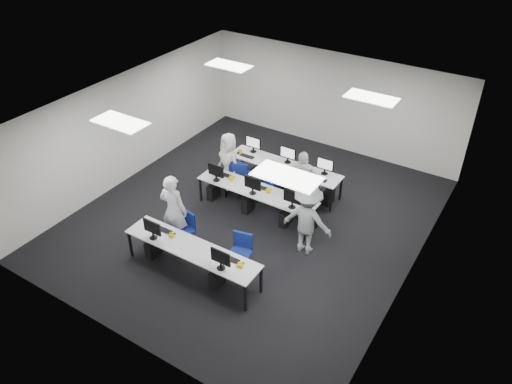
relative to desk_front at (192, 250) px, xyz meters
The scene contains 23 objects.
room 2.54m from the desk_front, 90.00° to the left, with size 9.00×9.02×3.00m.
ceiling_panels 3.33m from the desk_front, 90.00° to the left, with size 5.20×4.60×0.02m.
desk_front is the anchor object (origin of this frame).
desk_mid 2.60m from the desk_front, 90.00° to the left, with size 3.20×0.70×0.73m.
desk_back 4.00m from the desk_front, 90.00° to the left, with size 3.20×0.70×0.73m.
equipment_front 0.38m from the desk_front, behind, with size 2.51×0.41×1.19m.
equipment_mid 2.61m from the desk_front, 94.24° to the left, with size 2.91×0.41×1.19m.
equipment_back 4.04m from the desk_front, 87.27° to the left, with size 2.91×0.41×1.19m.
chair_0 1.01m from the desk_front, 141.78° to the left, with size 0.55×0.58×0.94m.
chair_1 1.09m from the desk_front, 36.89° to the left, with size 0.54×0.57×0.93m.
chair_2 3.25m from the desk_front, 107.83° to the left, with size 0.56×0.58×0.88m.
chair_3 3.30m from the desk_front, 92.60° to the left, with size 0.53×0.55×0.82m.
chair_4 3.42m from the desk_front, 71.01° to the left, with size 0.52×0.55×0.91m.
chair_5 3.50m from the desk_front, 105.84° to the left, with size 0.58×0.61×0.90m.
chair_6 3.58m from the desk_front, 91.72° to the left, with size 0.44×0.47×0.87m.
chair_7 3.69m from the desk_front, 73.77° to the left, with size 0.57×0.61×0.99m.
handbag 2.91m from the desk_front, 114.87° to the left, with size 0.35×0.23×0.29m, color #9B7650.
student_0 1.22m from the desk_front, 147.13° to the left, with size 0.67×0.44×1.84m, color silver.
student_1 3.36m from the desk_front, 72.48° to the left, with size 0.72×0.56×1.49m, color silver.
student_2 3.55m from the desk_front, 111.63° to the left, with size 0.78×0.51×1.60m, color silver.
student_3 3.47m from the desk_front, 75.91° to the left, with size 0.99×0.41×1.69m, color silver.
photographer 2.64m from the desk_front, 49.47° to the left, with size 1.14×0.65×1.76m, color gray.
dslr_camera 2.99m from the desk_front, 52.15° to the left, with size 0.14×0.18×0.10m, color black.
Camera 1 is at (5.45, -8.51, 7.63)m, focal length 35.00 mm.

